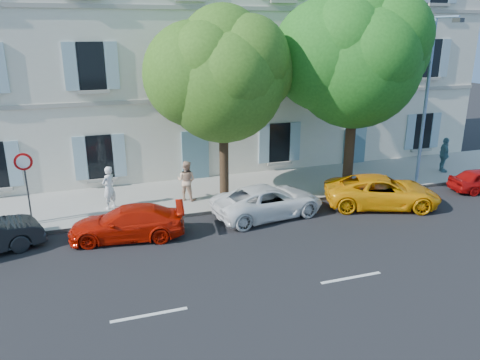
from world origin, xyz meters
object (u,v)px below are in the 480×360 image
object	(u,v)px
road_sign	(25,174)
tree_right	(356,63)
pedestrian_a	(109,188)
pedestrian_c	(444,155)
car_red_coupe	(127,223)
tree_left	(223,81)
car_yellow_supercar	(382,192)
street_lamp	(429,93)
car_white_coupe	(268,201)
pedestrian_b	(186,181)

from	to	relation	value
road_sign	tree_right	bearing A→B (deg)	1.17
pedestrian_a	pedestrian_c	xyz separation A→B (m)	(16.45, -0.11, 0.00)
car_red_coupe	tree_left	distance (m)	6.78
car_yellow_supercar	tree_left	size ratio (longest dim) A/B	0.61
tree_left	street_lamp	world-z (taller)	tree_left
car_red_coupe	car_white_coupe	size ratio (longest dim) A/B	0.90
car_white_coupe	road_sign	distance (m)	9.07
car_red_coupe	street_lamp	xyz separation A→B (m)	(13.56, 1.44, 3.80)
road_sign	street_lamp	world-z (taller)	street_lamp
car_yellow_supercar	car_white_coupe	bearing A→B (deg)	103.56
pedestrian_c	car_red_coupe	bearing A→B (deg)	121.47
car_white_coupe	pedestrian_c	distance (m)	10.81
tree_left	street_lamp	xyz separation A→B (m)	(9.20, -1.13, -0.71)
tree_right	road_sign	world-z (taller)	tree_right
tree_left	car_white_coupe	bearing A→B (deg)	-62.47
pedestrian_b	tree_left	bearing A→B (deg)	-153.35
pedestrian_a	pedestrian_c	size ratio (longest dim) A/B	0.99
car_red_coupe	pedestrian_c	xyz separation A→B (m)	(16.05, 2.72, 0.45)
car_yellow_supercar	street_lamp	xyz separation A→B (m)	(3.16, 1.61, 3.73)
car_yellow_supercar	pedestrian_b	xyz separation A→B (m)	(-7.63, 2.99, 0.35)
tree_left	car_yellow_supercar	bearing A→B (deg)	-24.42
pedestrian_c	car_yellow_supercar	bearing A→B (deg)	138.94
car_yellow_supercar	pedestrian_b	distance (m)	8.20
car_white_coupe	pedestrian_c	size ratio (longest dim) A/B	2.53
tree_right	pedestrian_c	bearing A→B (deg)	4.26
pedestrian_b	car_white_coupe	bearing A→B (deg)	173.63
tree_left	pedestrian_a	xyz separation A→B (m)	(-4.76, 0.26, -4.07)
car_white_coupe	pedestrian_b	distance (m)	3.70
street_lamp	pedestrian_b	size ratio (longest dim) A/B	4.38
road_sign	pedestrian_c	world-z (taller)	road_sign
pedestrian_a	car_red_coupe	bearing A→B (deg)	56.71
car_yellow_supercar	pedestrian_b	size ratio (longest dim) A/B	2.75
pedestrian_a	pedestrian_b	xyz separation A→B (m)	(3.17, -0.01, -0.03)
car_red_coupe	road_sign	xyz separation A→B (m)	(-3.29, 2.01, 1.55)
pedestrian_a	car_yellow_supercar	bearing A→B (deg)	123.07
car_white_coupe	car_yellow_supercar	xyz separation A→B (m)	(4.89, -0.54, 0.03)
car_red_coupe	tree_left	bearing A→B (deg)	129.47
tree_right	road_sign	distance (m)	13.97
road_sign	pedestrian_a	size ratio (longest dim) A/B	1.57
tree_left	pedestrian_b	distance (m)	4.40
pedestrian_c	road_sign	bearing A→B (deg)	113.97
car_yellow_supercar	pedestrian_a	size ratio (longest dim) A/B	2.67
car_white_coupe	pedestrian_c	world-z (taller)	pedestrian_c
car_white_coupe	tree_right	bearing A→B (deg)	-75.75
car_yellow_supercar	pedestrian_b	world-z (taller)	pedestrian_b
tree_right	pedestrian_b	xyz separation A→B (m)	(-7.46, 0.53, -4.69)
tree_left	street_lamp	distance (m)	9.30
car_white_coupe	street_lamp	distance (m)	8.95
car_yellow_supercar	pedestrian_c	world-z (taller)	pedestrian_c
car_red_coupe	car_yellow_supercar	bearing A→B (deg)	97.97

